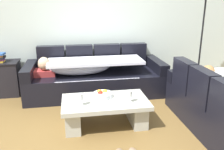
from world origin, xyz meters
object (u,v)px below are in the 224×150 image
open_magazine (120,98)px  book_stack_on_cabinet (0,57)px  fruit_bowl (103,95)px  coffee_table (105,109)px  couch_near_window (224,107)px  floor_lamp (201,33)px  wine_glass_near_left (81,97)px  side_cabinet (0,79)px  couch_along_wall (93,77)px  wine_glass_near_right (130,94)px

open_magazine → book_stack_on_cabinet: (-1.93, 1.41, 0.34)m
fruit_bowl → open_magazine: bearing=-16.7°
fruit_bowl → coffee_table: bearing=-78.0°
couch_near_window → floor_lamp: 1.78m
wine_glass_near_left → book_stack_on_cabinet: bearing=131.3°
coffee_table → fruit_bowl: (-0.02, 0.11, 0.18)m
side_cabinet → floor_lamp: bearing=-4.9°
couch_along_wall → wine_glass_near_left: 1.38m
coffee_table → open_magazine: size_ratio=4.29×
wine_glass_near_right → floor_lamp: bearing=36.8°
book_stack_on_cabinet → coffee_table: bearing=-40.1°
wine_glass_near_right → coffee_table: bearing=159.1°
couch_near_window → side_cabinet: couch_near_window is taller
couch_along_wall → wine_glass_near_left: bearing=-102.1°
open_magazine → floor_lamp: 2.21m
floor_lamp → book_stack_on_cabinet: bearing=175.1°
wine_glass_near_left → book_stack_on_cabinet: (-1.37, 1.56, 0.23)m
coffee_table → floor_lamp: floor_lamp is taller
open_magazine → wine_glass_near_right: bearing=-42.2°
wine_glass_near_left → side_cabinet: size_ratio=0.23×
couch_along_wall → fruit_bowl: bearing=-88.3°
book_stack_on_cabinet → floor_lamp: (3.71, -0.32, 0.39)m
book_stack_on_cabinet → couch_along_wall: bearing=-7.6°
fruit_bowl → book_stack_on_cabinet: book_stack_on_cabinet is taller
couch_along_wall → fruit_bowl: size_ratio=9.07×
side_cabinet → open_magazine: bearing=-35.5°
coffee_table → book_stack_on_cabinet: bearing=139.9°
open_magazine → fruit_bowl: bearing=177.8°
couch_along_wall → couch_near_window: (1.61, -1.63, 0.01)m
couch_near_window → coffee_table: size_ratio=1.59×
side_cabinet → book_stack_on_cabinet: size_ratio=3.32×
fruit_bowl → wine_glass_near_right: 0.42m
fruit_bowl → wine_glass_near_right: (0.34, -0.23, 0.08)m
coffee_table → wine_glass_near_right: wine_glass_near_right is taller
couch_near_window → wine_glass_near_right: (-1.24, 0.29, 0.16)m
couch_near_window → fruit_bowl: 1.67m
coffee_table → side_cabinet: (-1.77, 1.45, 0.08)m
couch_along_wall → wine_glass_near_right: bearing=-74.5°
wine_glass_near_right → book_stack_on_cabinet: (-2.03, 1.57, 0.23)m
fruit_bowl → wine_glass_near_left: wine_glass_near_left is taller
fruit_bowl → floor_lamp: 2.36m
couch_along_wall → coffee_table: 1.23m
couch_along_wall → wine_glass_near_right: couch_along_wall is taller
wine_glass_near_left → wine_glass_near_right: (0.66, -0.01, 0.00)m
coffee_table → wine_glass_near_left: bearing=-161.6°
book_stack_on_cabinet → floor_lamp: floor_lamp is taller
open_magazine → side_cabinet: (-1.98, 1.41, -0.06)m
couch_along_wall → open_magazine: 1.22m
couch_along_wall → open_magazine: (0.27, -1.19, 0.06)m
wine_glass_near_right → floor_lamp: 2.18m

